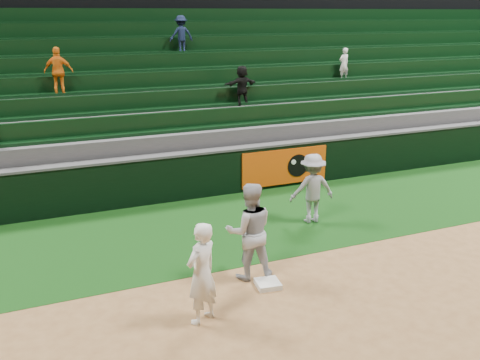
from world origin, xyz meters
name	(u,v)px	position (x,y,z in m)	size (l,w,h in m)	color
ground	(265,288)	(0.00, 0.00, 0.00)	(70.00, 70.00, 0.00)	brown
foul_grass	(208,228)	(0.00, 3.00, 0.00)	(36.00, 4.20, 0.01)	black
first_base	(268,284)	(0.07, 0.03, 0.05)	(0.42, 0.42, 0.09)	silver
first_baseman	(202,273)	(-1.38, -0.58, 0.84)	(0.61, 0.40, 1.68)	white
baserunner	(250,231)	(-0.09, 0.49, 0.92)	(0.89, 0.69, 1.83)	#A9ABB4
base_coach	(312,188)	(2.37, 2.45, 0.82)	(1.06, 0.61, 1.63)	gray
field_wall	(180,176)	(0.03, 5.20, 0.63)	(36.00, 0.45, 1.25)	black
stadium_seating	(144,112)	(0.00, 8.97, 1.70)	(36.00, 5.95, 5.04)	#3C3C3E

